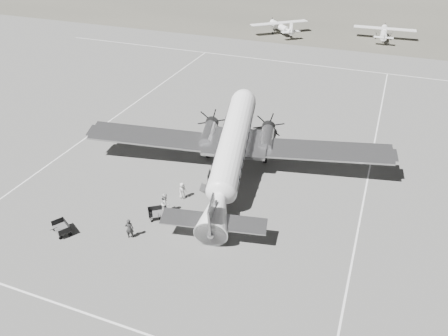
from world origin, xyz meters
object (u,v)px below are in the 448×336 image
light_plane_left (280,28)px  light_plane_right (384,33)px  baggage_cart_near (158,213)px  ramp_agent (166,203)px  baggage_cart_far (62,229)px  dc3_airliner (232,151)px  ground_crew (129,228)px  passenger (182,191)px

light_plane_left → light_plane_right: bearing=-30.6°
baggage_cart_near → ramp_agent: ramp_agent is taller
light_plane_right → baggage_cart_far: 70.46m
dc3_airliner → ramp_agent: size_ratio=15.56×
dc3_airliner → ground_crew: (-4.40, -10.94, -1.97)m
baggage_cart_far → passenger: bearing=79.7°
light_plane_left → ramp_agent: (5.67, -59.02, -0.27)m
passenger → light_plane_right: bearing=8.7°
dc3_airliner → baggage_cart_near: 9.06m
baggage_cart_near → ground_crew: bearing=-141.0°
dc3_airliner → light_plane_right: (10.13, 55.17, -1.68)m
light_plane_right → passenger: 61.25m
dc3_airliner → ramp_agent: (-3.27, -7.10, -1.89)m
ramp_agent → baggage_cart_near: bearing=150.4°
passenger → dc3_airliner: bearing=-10.7°
baggage_cart_near → dc3_airliner: bearing=31.1°
light_plane_right → ramp_agent: (-13.40, -62.27, -0.21)m
light_plane_right → baggage_cart_near: 64.62m
ground_crew → passenger: size_ratio=1.13×
ground_crew → baggage_cart_far: bearing=-7.6°
baggage_cart_near → ground_crew: size_ratio=0.93×
light_plane_right → ramp_agent: bearing=-104.5°
dc3_airliner → ground_crew: dc3_airliner is taller
baggage_cart_far → baggage_cart_near: bearing=66.9°
dc3_airliner → light_plane_left: dc3_airliner is taller
dc3_airliner → baggage_cart_far: 15.95m
light_plane_left → ramp_agent: light_plane_left is taller
light_plane_right → baggage_cart_far: light_plane_right is taller
baggage_cart_far → ramp_agent: size_ratio=0.87×
light_plane_right → ramp_agent: 63.69m
baggage_cart_near → ramp_agent: bearing=37.1°
dc3_airliner → ground_crew: bearing=-123.1°
light_plane_left → passenger: 56.92m
light_plane_left → passenger: (6.04, -56.60, -0.45)m
light_plane_right → dc3_airliner: bearing=-102.8°
dc3_airliner → passenger: size_ratio=19.24×
dc3_airliner → light_plane_left: size_ratio=2.53×
light_plane_left → baggage_cart_far: light_plane_left is taller
dc3_airliner → ground_crew: 11.95m
light_plane_left → light_plane_right: 19.34m
baggage_cart_far → light_plane_right: bearing=104.6°
baggage_cart_near → ramp_agent: size_ratio=0.85×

